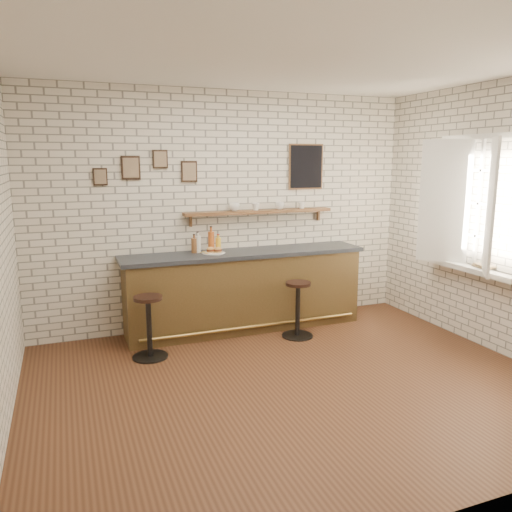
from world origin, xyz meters
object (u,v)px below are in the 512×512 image
Objects in this scene: sandwich_plate at (214,253)px; shelf_cup_a at (234,207)px; bitters_bottle_brown at (194,245)px; shelf_cup_d at (302,205)px; bitters_bottle_amber at (211,241)px; book_upper at (478,266)px; bar_counter at (245,290)px; bar_stool_right at (298,308)px; ciabatta_sandwich at (214,250)px; condiment_bottle_yellow at (218,244)px; shelf_cup_c at (280,206)px; book_lower at (478,267)px; bitters_bottle_white at (198,244)px; shelf_cup_b at (256,207)px; bar_stool_left at (149,325)px.

shelf_cup_a is at bearing 28.48° from sandwich_plate.
shelf_cup_d is (1.50, 0.07, 0.44)m from bitters_bottle_brown.
bitters_bottle_amber reaches higher than book_upper.
bitters_bottle_amber is (-0.40, 0.13, 0.64)m from bar_counter.
bitters_bottle_brown is at bearing 149.44° from bar_stool_right.
ciabatta_sandwich is 0.83× the size of bitters_bottle_brown.
condiment_bottle_yellow reaches higher than book_upper.
shelf_cup_c reaches higher than book_lower.
book_upper is at bearing -30.56° from sandwich_plate.
bitters_bottle_brown is 1.01× the size of book_upper.
bitters_bottle_white reaches higher than book_lower.
condiment_bottle_yellow is (-0.31, 0.13, 0.60)m from bar_counter.
bitters_bottle_white is 2.64× the size of shelf_cup_b.
shelf_cup_a is (0.55, 0.07, 0.45)m from bitters_bottle_brown.
shelf_cup_a reaches higher than shelf_cup_c.
shelf_cup_b reaches higher than book_lower.
bar_counter is at bearing 155.62° from book_lower.
condiment_bottle_yellow reaches higher than sandwich_plate.
condiment_bottle_yellow is (0.10, 0.11, 0.09)m from sandwich_plate.
condiment_bottle_yellow reaches higher than ciabatta_sandwich.
bar_stool_right is 6.86× the size of shelf_cup_b.
bar_stool_left is 1.81m from bar_stool_right.
bitters_bottle_white reaches higher than bar_stool_right.
shelf_cup_b reaches higher than shelf_cup_d.
ciabatta_sandwich is at bearing 120.80° from shelf_cup_c.
book_lower is at bearing -30.70° from bitters_bottle_white.
bar_stool_right is at bearing -36.31° from bitters_bottle_amber.
shelf_cup_a is 0.58× the size of book_upper.
shelf_cup_c reaches higher than shelf_cup_b.
sandwich_plate is 1.18× the size of book_lower.
shelf_cup_a reaches higher than shelf_cup_d.
bitters_bottle_amber is 3.48× the size of shelf_cup_d.
shelf_cup_a is 0.29m from shelf_cup_b.
bar_counter is at bearing -2.34° from sandwich_plate.
ciabatta_sandwich is (-0.39, 0.02, 0.55)m from bar_counter.
book_upper is (2.03, -1.76, -0.59)m from shelf_cup_b.
bitters_bottle_amber is 0.46× the size of bar_stool_left.
shelf_cup_c is (0.96, 0.07, 0.41)m from bitters_bottle_amber.
bitters_bottle_amber is at bearing 180.00° from condiment_bottle_yellow.
bitters_bottle_brown is 1.26m from shelf_cup_c.
bitters_bottle_amber is 2.65× the size of shelf_cup_c.
shelf_cup_d is at bearing -33.58° from shelf_cup_b.
bar_stool_right is (1.06, -0.66, -0.75)m from bitters_bottle_white.
bitters_bottle_amber is at bearing 157.80° from book_lower.
ciabatta_sandwich is 0.28× the size of bar_stool_right.
sandwich_plate is 3.09m from book_upper.
bar_stool_right is (0.90, -0.55, -0.65)m from sandwich_plate.
shelf_cup_b is (0.63, 0.07, 0.40)m from bitters_bottle_amber.
shelf_cup_c is 2.51m from book_lower.
shelf_cup_c reaches higher than bar_stool_left.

